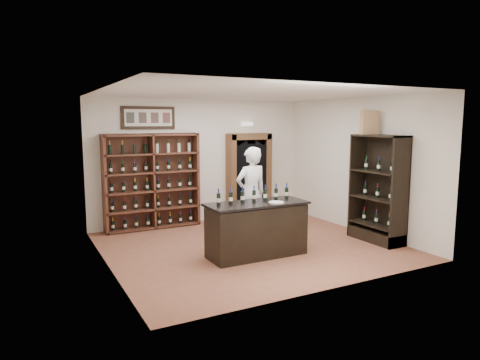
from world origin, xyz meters
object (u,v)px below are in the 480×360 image
Objects in this scene: wine_shelf at (152,181)px; wine_crate at (369,122)px; tasting_counter at (257,230)px; side_cabinet at (378,205)px; counter_bottle_0 at (219,199)px; shopkeeper at (251,194)px.

wine_shelf is 4.42× the size of wine_crate.
tasting_counter is 3.77× the size of wine_crate.
side_cabinet is at bearing -62.08° from wine_crate.
wine_shelf is at bearing 97.65° from counter_bottle_0.
counter_bottle_0 is 0.60× the size of wine_crate.
wine_shelf is 5.02m from side_cabinet.
wine_crate reaches higher than counter_bottle_0.
wine_shelf is 4.97m from wine_crate.
wine_shelf is 3.19m from tasting_counter.
wine_shelf and side_cabinet have the same top height.
wine_crate is at bearing -37.82° from wine_shelf.
side_cabinet reaches higher than counter_bottle_0.
tasting_counter is at bearing 173.72° from side_cabinet.
shopkeeper is at bearing -51.09° from wine_shelf.
wine_shelf is 7.33× the size of counter_bottle_0.
side_cabinet is at bearing 145.96° from shopkeeper.
side_cabinet is 2.64m from shopkeeper.
counter_bottle_0 is at bearing 173.34° from side_cabinet.
tasting_counter is at bearing -160.75° from wine_crate.
shopkeeper is at bearing 37.92° from counter_bottle_0.
shopkeeper is (1.55, -1.92, -0.13)m from wine_shelf.
wine_shelf is 1.17× the size of tasting_counter.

